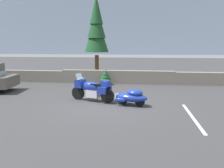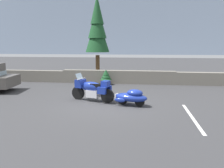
# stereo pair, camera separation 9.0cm
# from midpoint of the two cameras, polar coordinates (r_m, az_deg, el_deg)

# --- Properties ---
(ground_plane) EXTENTS (80.00, 80.00, 0.00)m
(ground_plane) POSITION_cam_midpoint_polar(r_m,az_deg,el_deg) (10.53, -1.37, -5.10)
(ground_plane) COLOR #38383A
(stone_guard_wall) EXTENTS (24.00, 0.56, 0.93)m
(stone_guard_wall) POSITION_cam_midpoint_polar(r_m,az_deg,el_deg) (16.10, 3.54, 1.69)
(stone_guard_wall) COLOR slate
(stone_guard_wall) RESTS_ON ground
(distant_ridgeline) EXTENTS (240.00, 80.00, 16.00)m
(distant_ridgeline) POSITION_cam_midpoint_polar(r_m,az_deg,el_deg) (106.08, 6.62, 12.59)
(distant_ridgeline) COLOR #8C9EB7
(distant_ridgeline) RESTS_ON ground
(touring_motorcycle) EXTENTS (2.24, 1.16, 1.33)m
(touring_motorcycle) POSITION_cam_midpoint_polar(r_m,az_deg,el_deg) (11.02, -4.80, -1.14)
(touring_motorcycle) COLOR black
(touring_motorcycle) RESTS_ON ground
(car_shaped_trailer) EXTENTS (2.21, 1.13, 0.76)m
(car_shaped_trailer) POSITION_cam_midpoint_polar(r_m,az_deg,el_deg) (10.23, 5.14, -3.21)
(car_shaped_trailer) COLOR black
(car_shaped_trailer) RESTS_ON ground
(pine_tree_tall) EXTENTS (1.92, 1.92, 6.61)m
(pine_tree_tall) POSITION_cam_midpoint_polar(r_m,az_deg,el_deg) (18.48, -3.60, 14.22)
(pine_tree_tall) COLOR brown
(pine_tree_tall) RESTS_ON ground
(pine_sapling_near) EXTENTS (0.78, 0.78, 1.06)m
(pine_sapling_near) POSITION_cam_midpoint_polar(r_m,az_deg,el_deg) (15.56, -1.38, 2.24)
(pine_sapling_near) COLOR brown
(pine_sapling_near) RESTS_ON ground
(parking_stripe_marker) EXTENTS (0.12, 3.60, 0.01)m
(parking_stripe_marker) POSITION_cam_midpoint_polar(r_m,az_deg,el_deg) (9.20, 19.84, -7.88)
(parking_stripe_marker) COLOR silver
(parking_stripe_marker) RESTS_ON ground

